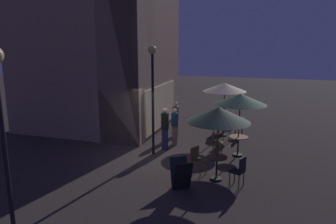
{
  "coord_description": "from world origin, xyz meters",
  "views": [
    {
      "loc": [
        -11.1,
        -3.99,
        4.37
      ],
      "look_at": [
        0.5,
        -0.39,
        1.69
      ],
      "focal_mm": 33.88,
      "sensor_mm": 36.0,
      "label": 1
    }
  ],
  "objects": [
    {
      "name": "patio_umbrella_2",
      "position": [
        1.03,
        -3.1,
        2.25
      ],
      "size": [
        1.99,
        1.99,
        2.47
      ],
      "color": "black",
      "rests_on": "ground"
    },
    {
      "name": "cafe_table_0",
      "position": [
        -1.46,
        -2.64,
        0.55
      ],
      "size": [
        0.67,
        0.67,
        0.79
      ],
      "color": "black",
      "rests_on": "ground"
    },
    {
      "name": "cafe_chair_4",
      "position": [
        4.5,
        -2.08,
        0.6
      ],
      "size": [
        0.47,
        0.47,
        1.0
      ],
      "rotation": [
        0.0,
        0.0,
        -3.03
      ],
      "color": "black",
      "rests_on": "ground"
    },
    {
      "name": "cafe_table_2",
      "position": [
        1.03,
        -3.1,
        0.57
      ],
      "size": [
        0.74,
        0.74,
        0.78
      ],
      "color": "black",
      "rests_on": "ground"
    },
    {
      "name": "cafe_chair_3",
      "position": [
        3.74,
        -2.99,
        0.55
      ],
      "size": [
        0.44,
        0.44,
        0.91
      ],
      "rotation": [
        0.0,
        0.0,
        1.74
      ],
      "color": "#5B3019",
      "rests_on": "ground"
    },
    {
      "name": "menu_sandwich_board",
      "position": [
        -2.43,
        -1.71,
        0.47
      ],
      "size": [
        0.84,
        0.81,
        0.92
      ],
      "rotation": [
        0.0,
        0.0,
        0.57
      ],
      "color": "black",
      "rests_on": "ground"
    },
    {
      "name": "patio_umbrella_0",
      "position": [
        -1.46,
        -2.64,
        2.16
      ],
      "size": [
        2.01,
        2.01,
        2.41
      ],
      "color": "black",
      "rests_on": "ground"
    },
    {
      "name": "cafe_chair_1",
      "position": [
        -1.77,
        -3.4,
        0.58
      ],
      "size": [
        0.52,
        0.52,
        0.97
      ],
      "rotation": [
        0.0,
        0.0,
        1.18
      ],
      "color": "black",
      "rests_on": "ground"
    },
    {
      "name": "cafe_building",
      "position": [
        2.84,
        3.26,
        4.58
      ],
      "size": [
        6.15,
        7.02,
        9.16
      ],
      "color": "#8F725E",
      "rests_on": "ground"
    },
    {
      "name": "patron_seated_0",
      "position": [
        4.34,
        -2.1,
        0.7
      ],
      "size": [
        0.52,
        0.35,
        1.25
      ],
      "rotation": [
        0.0,
        0.0,
        -3.03
      ],
      "color": "#5E325E",
      "rests_on": "ground"
    },
    {
      "name": "cafe_chair_5",
      "position": [
        1.01,
        -2.21,
        0.54
      ],
      "size": [
        0.42,
        0.42,
        0.9
      ],
      "rotation": [
        0.0,
        0.0,
        -1.54
      ],
      "color": "brown",
      "rests_on": "ground"
    },
    {
      "name": "cafe_table_1",
      "position": [
        3.61,
        -2.18,
        0.52
      ],
      "size": [
        0.66,
        0.66,
        0.76
      ],
      "color": "black",
      "rests_on": "ground"
    },
    {
      "name": "patio_umbrella_1",
      "position": [
        3.61,
        -2.18,
        2.32
      ],
      "size": [
        2.02,
        2.02,
        2.53
      ],
      "color": "black",
      "rests_on": "ground"
    },
    {
      "name": "cafe_chair_2",
      "position": [
        2.8,
        -2.45,
        0.57
      ],
      "size": [
        0.48,
        0.48,
        0.92
      ],
      "rotation": [
        0.0,
        0.0,
        0.32
      ],
      "color": "brown",
      "rests_on": "ground"
    },
    {
      "name": "ground_plane",
      "position": [
        0.0,
        0.0,
        0.0
      ],
      "size": [
        60.0,
        60.0,
        0.0
      ],
      "primitive_type": "plane",
      "color": "#2F2625"
    },
    {
      "name": "patron_standing_3",
      "position": [
        0.89,
        -0.14,
        0.9
      ],
      "size": [
        0.32,
        0.32,
        1.76
      ],
      "rotation": [
        0.0,
        0.0,
        3.05
      ],
      "color": "#292C50",
      "rests_on": "ground"
    },
    {
      "name": "street_lamp_near_corner",
      "position": [
        0.2,
        0.13,
        2.95
      ],
      "size": [
        0.32,
        0.32,
        4.26
      ],
      "color": "black",
      "rests_on": "ground"
    },
    {
      "name": "patron_standing_2",
      "position": [
        2.8,
        -0.04,
        0.85
      ],
      "size": [
        0.32,
        0.32,
        1.67
      ],
      "rotation": [
        0.0,
        0.0,
        2.41
      ],
      "color": "#421D26",
      "rests_on": "ground"
    },
    {
      "name": "patron_standing_1",
      "position": [
        1.61,
        -0.35,
        0.82
      ],
      "size": [
        0.3,
        0.3,
        1.61
      ],
      "rotation": [
        0.0,
        0.0,
        4.28
      ],
      "color": "#816952",
      "rests_on": "ground"
    },
    {
      "name": "cafe_chair_0",
      "position": [
        -1.14,
        -1.93,
        0.56
      ],
      "size": [
        0.58,
        0.58,
        0.92
      ],
      "rotation": [
        0.0,
        0.0,
        -2.0
      ],
      "color": "brown",
      "rests_on": "ground"
    }
  ]
}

